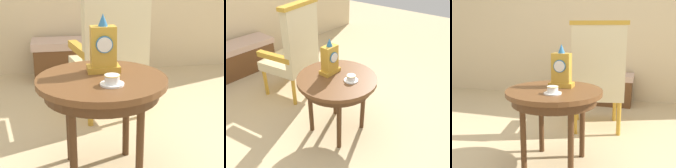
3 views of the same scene
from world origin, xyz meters
The scene contains 6 objects.
ground_plane centered at (0.00, 0.00, 0.00)m, with size 10.00×10.00×0.00m, color tan.
side_table centered at (0.08, 0.05, 0.54)m, with size 0.73×0.73×0.61m.
teacup_left centered at (0.11, -0.08, 0.64)m, with size 0.13×0.13×0.06m.
mantel_clock centered at (0.10, 0.16, 0.75)m, with size 0.19×0.11×0.34m.
armchair centered at (0.27, 0.87, 0.59)m, with size 0.63×0.63×1.14m.
window_bench centered at (0.10, 1.95, 0.22)m, with size 1.02×0.40×0.44m.
Camera 2 is at (-1.33, -1.17, 1.68)m, focal length 37.95 mm.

